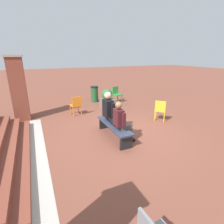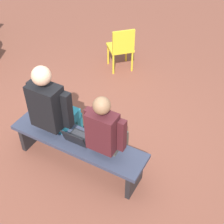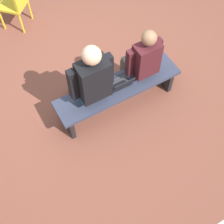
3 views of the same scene
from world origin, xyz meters
TOP-DOWN VIEW (x-y plane):
  - ground_plane at (0.00, 0.00)m, footprint 60.00×60.00m
  - bench at (-0.21, 0.35)m, footprint 1.80×0.44m
  - person_student at (-0.60, 0.29)m, footprint 0.50×0.64m
  - person_adult at (0.17, 0.28)m, footprint 0.59×0.74m
  - laptop at (-0.23, 0.36)m, footprint 0.32×0.29m
  - plastic_chair_near_bench_right at (0.38, -1.95)m, footprint 0.59×0.59m

SIDE VIEW (x-z plane):
  - ground_plane at x=0.00m, z-range 0.00..0.00m
  - bench at x=-0.21m, z-range 0.13..0.58m
  - plastic_chair_near_bench_right at x=0.38m, z-range 0.06..0.90m
  - laptop at x=-0.23m, z-range 0.39..0.61m
  - person_student at x=-0.60m, z-range 0.05..1.33m
  - person_adult at x=0.17m, z-range 0.04..1.46m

